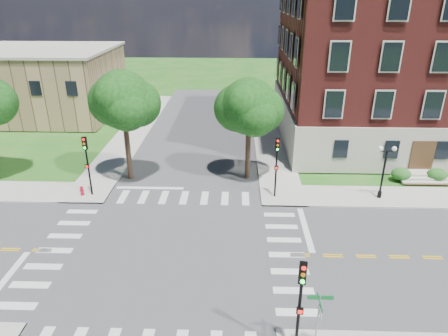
{
  "coord_description": "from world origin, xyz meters",
  "views": [
    {
      "loc": [
        3.99,
        -20.28,
        14.71
      ],
      "look_at": [
        3.17,
        5.83,
        3.2
      ],
      "focal_mm": 32.0,
      "sensor_mm": 36.0,
      "label": 1
    }
  ],
  "objects_px": {
    "traffic_signal_se": "(300,297)",
    "traffic_signal_ne": "(277,160)",
    "traffic_signal_nw": "(87,159)",
    "street_sign_pole": "(319,313)",
    "twin_lamp_west": "(384,169)",
    "fire_hydrant": "(82,191)"
  },
  "relations": [
    {
      "from": "traffic_signal_se",
      "to": "twin_lamp_west",
      "type": "distance_m",
      "value": 17.08
    },
    {
      "from": "traffic_signal_se",
      "to": "traffic_signal_ne",
      "type": "height_order",
      "value": "same"
    },
    {
      "from": "traffic_signal_nw",
      "to": "street_sign_pole",
      "type": "distance_m",
      "value": 20.8
    },
    {
      "from": "traffic_signal_se",
      "to": "street_sign_pole",
      "type": "height_order",
      "value": "traffic_signal_se"
    },
    {
      "from": "fire_hydrant",
      "to": "twin_lamp_west",
      "type": "bearing_deg",
      "value": 0.79
    },
    {
      "from": "traffic_signal_se",
      "to": "traffic_signal_nw",
      "type": "bearing_deg",
      "value": 133.86
    },
    {
      "from": "street_sign_pole",
      "to": "traffic_signal_se",
      "type": "bearing_deg",
      "value": -174.11
    },
    {
      "from": "traffic_signal_nw",
      "to": "street_sign_pole",
      "type": "bearing_deg",
      "value": -44.28
    },
    {
      "from": "twin_lamp_west",
      "to": "fire_hydrant",
      "type": "distance_m",
      "value": 23.3
    },
    {
      "from": "street_sign_pole",
      "to": "fire_hydrant",
      "type": "relative_size",
      "value": 4.13
    },
    {
      "from": "traffic_signal_se",
      "to": "fire_hydrant",
      "type": "distance_m",
      "value": 20.88
    },
    {
      "from": "traffic_signal_se",
      "to": "street_sign_pole",
      "type": "distance_m",
      "value": 1.23
    },
    {
      "from": "traffic_signal_se",
      "to": "traffic_signal_ne",
      "type": "bearing_deg",
      "value": 88.69
    },
    {
      "from": "traffic_signal_ne",
      "to": "fire_hydrant",
      "type": "bearing_deg",
      "value": -179.11
    },
    {
      "from": "traffic_signal_nw",
      "to": "twin_lamp_west",
      "type": "height_order",
      "value": "traffic_signal_nw"
    },
    {
      "from": "traffic_signal_se",
      "to": "twin_lamp_west",
      "type": "height_order",
      "value": "traffic_signal_se"
    },
    {
      "from": "twin_lamp_west",
      "to": "traffic_signal_ne",
      "type": "bearing_deg",
      "value": -179.39
    },
    {
      "from": "traffic_signal_se",
      "to": "traffic_signal_ne",
      "type": "relative_size",
      "value": 1.0
    },
    {
      "from": "traffic_signal_se",
      "to": "traffic_signal_nw",
      "type": "xyz_separation_m",
      "value": [
        -14.03,
        14.59,
        0.0
      ]
    },
    {
      "from": "twin_lamp_west",
      "to": "fire_hydrant",
      "type": "bearing_deg",
      "value": -179.21
    },
    {
      "from": "traffic_signal_ne",
      "to": "fire_hydrant",
      "type": "distance_m",
      "value": 15.35
    },
    {
      "from": "traffic_signal_nw",
      "to": "fire_hydrant",
      "type": "xyz_separation_m",
      "value": [
        -0.74,
        -0.08,
        -2.72
      ]
    }
  ]
}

